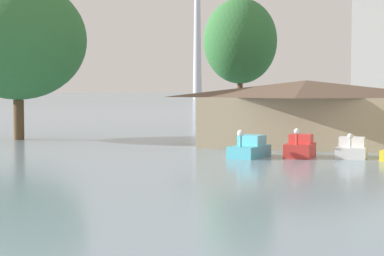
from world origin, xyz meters
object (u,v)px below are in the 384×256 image
object	(u,v)px
pedal_boat_white	(352,149)
shoreline_tree_tall_left	(18,40)
boathouse	(306,112)
shoreline_tree_mid	(240,41)
pedal_boat_red	(300,148)
pedal_boat_cyan	(250,148)

from	to	relation	value
pedal_boat_white	shoreline_tree_tall_left	size ratio (longest dim) A/B	0.19
boathouse	shoreline_tree_mid	world-z (taller)	shoreline_tree_mid
pedal_boat_red	boathouse	distance (m)	7.63
shoreline_tree_mid	pedal_boat_red	bearing A→B (deg)	-67.68
boathouse	shoreline_tree_tall_left	distance (m)	22.46
shoreline_tree_tall_left	shoreline_tree_mid	bearing A→B (deg)	38.40
shoreline_tree_tall_left	shoreline_tree_mid	size ratio (longest dim) A/B	1.04
boathouse	shoreline_tree_tall_left	xyz separation A→B (m)	(-21.81, -0.58, 5.31)
pedal_boat_cyan	pedal_boat_red	xyz separation A→B (m)	(2.75, 0.81, 0.03)
boathouse	pedal_boat_white	bearing A→B (deg)	-63.85
pedal_boat_cyan	shoreline_tree_mid	size ratio (longest dim) A/B	0.26
boathouse	shoreline_tree_mid	bearing A→B (deg)	122.37
pedal_boat_cyan	boathouse	distance (m)	8.69
pedal_boat_white	shoreline_tree_tall_left	bearing A→B (deg)	-102.26
pedal_boat_cyan	shoreline_tree_tall_left	size ratio (longest dim) A/B	0.25
boathouse	pedal_boat_cyan	bearing A→B (deg)	-104.99
pedal_boat_white	pedal_boat_red	bearing A→B (deg)	-77.64
pedal_boat_red	pedal_boat_cyan	bearing A→B (deg)	-70.02
pedal_boat_cyan	shoreline_tree_mid	bearing A→B (deg)	-152.31
pedal_boat_red	shoreline_tree_mid	bearing A→B (deg)	-154.07
shoreline_tree_mid	pedal_boat_white	bearing A→B (deg)	-59.92
pedal_boat_cyan	boathouse	size ratio (longest dim) A/B	0.21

